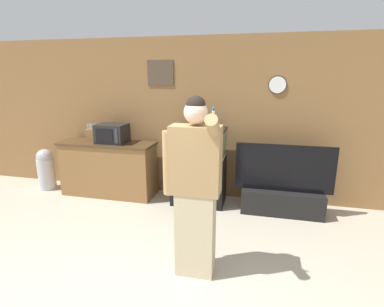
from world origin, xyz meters
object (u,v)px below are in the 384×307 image
at_px(microwave, 112,133).
at_px(trash_bin, 46,169).
at_px(counter_island, 109,168).
at_px(tv_on_stand, 282,194).
at_px(aquarium_on_stand, 199,166).
at_px(person_standing, 194,187).
at_px(knife_block, 91,135).

distance_m(microwave, trash_bin, 1.51).
relative_size(counter_island, tv_on_stand, 1.14).
xyz_separation_m(aquarium_on_stand, person_standing, (0.34, -1.75, 0.34)).
relative_size(knife_block, person_standing, 0.16).
bearing_deg(tv_on_stand, aquarium_on_stand, 176.54).
height_order(tv_on_stand, trash_bin, tv_on_stand).
xyz_separation_m(tv_on_stand, person_standing, (-0.95, -1.67, 0.65)).
xyz_separation_m(knife_block, aquarium_on_stand, (1.88, -0.04, -0.41)).
bearing_deg(trash_bin, knife_block, 4.90).
bearing_deg(microwave, aquarium_on_stand, 0.08).
xyz_separation_m(counter_island, person_standing, (1.91, -1.75, 0.49)).
height_order(microwave, trash_bin, microwave).
height_order(counter_island, trash_bin, counter_island).
distance_m(microwave, tv_on_stand, 2.86).
height_order(knife_block, tv_on_stand, knife_block).
bearing_deg(knife_block, aquarium_on_stand, -1.27).
bearing_deg(aquarium_on_stand, microwave, -179.92).
bearing_deg(counter_island, aquarium_on_stand, 0.11).
distance_m(microwave, aquarium_on_stand, 1.53).
bearing_deg(tv_on_stand, counter_island, 178.50).
bearing_deg(aquarium_on_stand, knife_block, 178.73).
distance_m(knife_block, tv_on_stand, 3.25).
bearing_deg(counter_island, microwave, 0.48).
bearing_deg(person_standing, tv_on_stand, 60.39).
xyz_separation_m(counter_island, trash_bin, (-1.23, -0.03, -0.08)).
relative_size(aquarium_on_stand, tv_on_stand, 0.86).
xyz_separation_m(person_standing, trash_bin, (-3.14, 1.71, -0.57)).
bearing_deg(trash_bin, aquarium_on_stand, 0.76).
relative_size(counter_island, person_standing, 0.88).
bearing_deg(knife_block, microwave, -5.99).
distance_m(tv_on_stand, trash_bin, 4.09).
relative_size(knife_block, trash_bin, 0.41).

